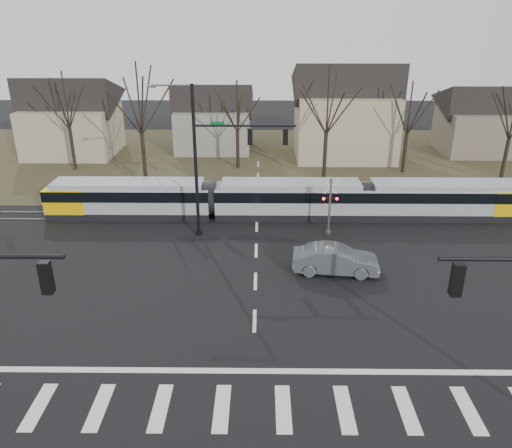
{
  "coord_description": "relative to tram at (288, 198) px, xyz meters",
  "views": [
    {
      "loc": [
        0.3,
        -19.08,
        14.24
      ],
      "look_at": [
        0.0,
        9.0,
        2.3
      ],
      "focal_mm": 35.0,
      "sensor_mm": 36.0,
      "label": 1
    }
  ],
  "objects": [
    {
      "name": "stop_line",
      "position": [
        -2.34,
        -17.8,
        -1.47
      ],
      "size": [
        28.0,
        0.35,
        0.01
      ],
      "primitive_type": "cube",
      "color": "silver",
      "rests_on": "ground"
    },
    {
      "name": "house_c",
      "position": [
        6.66,
        17.0,
        3.75
      ],
      "size": [
        10.8,
        8.64,
        10.1
      ],
      "color": "tan",
      "rests_on": "ground"
    },
    {
      "name": "grass_verge",
      "position": [
        -2.34,
        16.0,
        -1.47
      ],
      "size": [
        140.0,
        28.0,
        0.01
      ],
      "primitive_type": "cube",
      "color": "#38331E",
      "rests_on": "ground"
    },
    {
      "name": "lane_dashes",
      "position": [
        -2.34,
        -0.0,
        -1.47
      ],
      "size": [
        0.18,
        30.0,
        0.01
      ],
      "color": "silver",
      "rests_on": "ground"
    },
    {
      "name": "tree_row",
      "position": [
        -0.34,
        10.0,
        3.52
      ],
      "size": [
        59.2,
        7.2,
        10.0
      ],
      "color": "black",
      "rests_on": "ground"
    },
    {
      "name": "house_d",
      "position": [
        21.66,
        19.0,
        2.49
      ],
      "size": [
        8.64,
        7.56,
        7.65
      ],
      "color": "#695D4E",
      "rests_on": "ground"
    },
    {
      "name": "tram",
      "position": [
        0.0,
        0.0,
        0.0
      ],
      "size": [
        35.8,
        2.66,
        2.71
      ],
      "color": "gray",
      "rests_on": "ground"
    },
    {
      "name": "house_b",
      "position": [
        -7.34,
        20.0,
        2.49
      ],
      "size": [
        8.64,
        7.56,
        7.65
      ],
      "color": "gray",
      "rests_on": "ground"
    },
    {
      "name": "house_a",
      "position": [
        -22.34,
        18.0,
        2.98
      ],
      "size": [
        9.72,
        8.64,
        8.6
      ],
      "color": "tan",
      "rests_on": "ground"
    },
    {
      "name": "rail_pair",
      "position": [
        -2.34,
        -0.2,
        -1.45
      ],
      "size": [
        90.0,
        1.52,
        0.06
      ],
      "color": "#59595E",
      "rests_on": "ground"
    },
    {
      "name": "sedan",
      "position": [
        2.37,
        -8.87,
        -0.65
      ],
      "size": [
        2.71,
        5.37,
        1.66
      ],
      "primitive_type": "imported",
      "rotation": [
        0.0,
        0.0,
        1.48
      ],
      "color": "#52565A",
      "rests_on": "ground"
    },
    {
      "name": "rail_crossing_signal",
      "position": [
        2.66,
        -3.21,
        0.41
      ],
      "size": [
        1.08,
        0.36,
        4.0
      ],
      "color": "#59595B",
      "rests_on": "ground"
    },
    {
      "name": "ground",
      "position": [
        -2.34,
        -16.0,
        -1.48
      ],
      "size": [
        140.0,
        140.0,
        0.0
      ],
      "primitive_type": "plane",
      "color": "black"
    },
    {
      "name": "crosswalk",
      "position": [
        -2.34,
        -20.0,
        -1.47
      ],
      "size": [
        27.0,
        2.6,
        0.01
      ],
      "color": "silver",
      "rests_on": "ground"
    },
    {
      "name": "signal_pole_far",
      "position": [
        -4.74,
        -3.5,
        4.22
      ],
      "size": [
        9.28,
        0.44,
        10.2
      ],
      "color": "black",
      "rests_on": "ground"
    }
  ]
}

